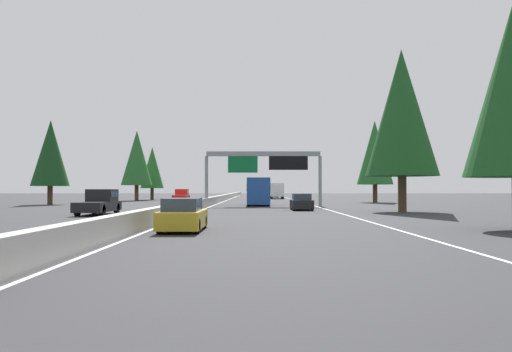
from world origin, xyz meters
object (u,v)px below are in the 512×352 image
Objects in this scene: conifer_left_far at (152,168)px; box_truck_mid_right at (277,190)px; sedan_near_center at (183,216)px; conifer_right_near at (402,113)px; sedan_near_right at (301,202)px; sign_gantry_overhead at (265,163)px; oncoming_near at (181,195)px; bus_mid_center at (258,190)px; oncoming_far at (100,202)px; conifer_left_near at (50,153)px; sedan_far_center at (274,194)px; minivan_far_left at (260,195)px; conifer_left_mid at (137,158)px; conifer_right_mid at (375,153)px.

box_truck_mid_right is at bearing -65.04° from conifer_left_far.
sedan_near_center is 0.33× the size of conifer_right_near.
sedan_near_right is 0.48× the size of conifer_left_far.
sign_gantry_overhead is 11.02m from sedan_near_right.
oncoming_near is 0.61× the size of conifer_left_far.
bus_mid_center is at bearing 14.88° from sedan_near_right.
sign_gantry_overhead is 2.26× the size of oncoming_near.
conifer_left_near is (23.65, 13.13, 5.25)m from oncoming_far.
sign_gantry_overhead is 56.73m from sedan_far_center.
sedan_near_right is 11.52m from conifer_right_near.
minivan_far_left is at bearing 173.40° from sedan_far_center.
box_truck_mid_right is 28.96m from conifer_left_mid.
conifer_left_near is (5.82, 25.59, 1.44)m from sign_gantry_overhead.
minivan_far_left is 0.44× the size of conifer_left_mid.
box_truck_mid_right is 1.52× the size of oncoming_near.
conifer_left_far reaches higher than sign_gantry_overhead.
conifer_left_far reaches higher than sedan_far_center.
minivan_far_left is at bearing -3.71° from sedan_near_center.
conifer_left_near reaches higher than sedan_near_center.
minivan_far_left is (59.53, -3.86, 0.27)m from sedan_near_center.
conifer_left_far is at bearing 62.82° from conifer_right_mid.
conifer_left_far is (9.51, 6.45, 4.64)m from oncoming_near.
oncoming_far is (-22.25, 11.76, -0.80)m from bus_mid_center.
sedan_near_right is 1.00× the size of sedan_far_center.
sedan_near_right is at bearing 153.85° from conifer_right_mid.
conifer_right_near reaches higher than conifer_right_mid.
minivan_far_left is at bearing 15.55° from conifer_right_near.
sign_gantry_overhead is 33.96m from conifer_left_mid.
bus_mid_center is 1.35× the size of box_truck_mid_right.
conifer_left_far is (17.71, 34.49, -1.36)m from conifer_right_mid.
bus_mid_center is 34.39m from conifer_left_far.
sign_gantry_overhead is 1.11× the size of conifer_right_mid.
conifer_left_near reaches higher than sedan_near_right.
oncoming_far is 0.49× the size of conifer_right_mid.
conifer_right_near reaches higher than minivan_far_left.
conifer_right_near is at bearing -38.89° from sedan_near_center.
sedan_far_center is (12.93, 0.06, -0.93)m from box_truck_mid_right.
conifer_left_far is at bearing 12.58° from sedan_near_center.
oncoming_near is at bearing 154.61° from sedan_far_center.
conifer_right_mid is at bearing -155.99° from box_truck_mid_right.
conifer_left_mid is at bearing 141.58° from sedan_far_center.
minivan_far_left is at bearing 164.92° from oncoming_far.
sedan_far_center is at bearing -38.42° from conifer_left_mid.
oncoming_far is at bearing 140.05° from conifer_right_mid.
sedan_far_center is 0.79× the size of oncoming_far.
conifer_left_far reaches higher than sedan_near_center.
sedan_far_center is at bearing -6.60° from minivan_far_left.
minivan_far_left is 12.51m from oncoming_near.
conifer_left_far reaches higher than sedan_near_right.
box_truck_mid_right reaches higher than minivan_far_left.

